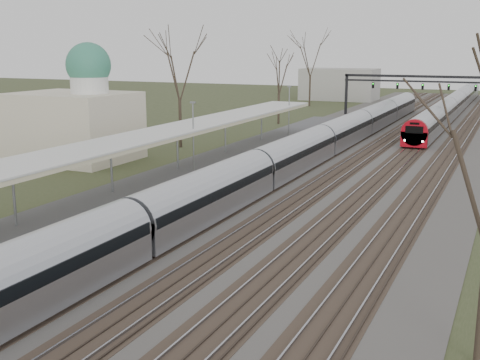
# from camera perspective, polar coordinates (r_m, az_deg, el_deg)

# --- Properties ---
(track_bed) EXTENTS (24.00, 160.00, 0.22)m
(track_bed) POSITION_cam_1_polar(r_m,az_deg,el_deg) (60.95, 11.99, 2.94)
(track_bed) COLOR #474442
(track_bed) RESTS_ON ground
(platform) EXTENTS (3.50, 69.00, 1.00)m
(platform) POSITION_cam_1_polar(r_m,az_deg,el_deg) (47.85, -3.76, 1.17)
(platform) COLOR #9E9B93
(platform) RESTS_ON ground
(canopy) EXTENTS (4.10, 50.00, 3.11)m
(canopy) POSITION_cam_1_polar(r_m,az_deg,el_deg) (43.43, -6.67, 4.55)
(canopy) COLOR slate
(canopy) RESTS_ON platform
(dome_building) EXTENTS (10.00, 8.00, 10.30)m
(dome_building) POSITION_cam_1_polar(r_m,az_deg,el_deg) (54.87, -15.32, 5.60)
(dome_building) COLOR beige
(dome_building) RESTS_ON ground
(signal_gantry) EXTENTS (21.00, 0.59, 6.08)m
(signal_gantry) POSITION_cam_1_polar(r_m,az_deg,el_deg) (89.81, 16.51, 8.77)
(signal_gantry) COLOR black
(signal_gantry) RESTS_ON ground
(tree_west_far) EXTENTS (5.50, 5.50, 11.33)m
(tree_west_far) POSITION_cam_1_polar(r_m,az_deg,el_deg) (60.03, -5.80, 10.64)
(tree_west_far) COLOR #2D231C
(tree_west_far) RESTS_ON ground
(train_near) EXTENTS (2.62, 90.21, 3.05)m
(train_near) POSITION_cam_1_polar(r_m,az_deg,el_deg) (55.02, 7.67, 3.59)
(train_near) COLOR #A5A8AF
(train_near) RESTS_ON ground
(train_far) EXTENTS (2.62, 75.21, 3.05)m
(train_far) POSITION_cam_1_polar(r_m,az_deg,el_deg) (97.96, 19.58, 6.81)
(train_far) COLOR #A5A8AF
(train_far) RESTS_ON ground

